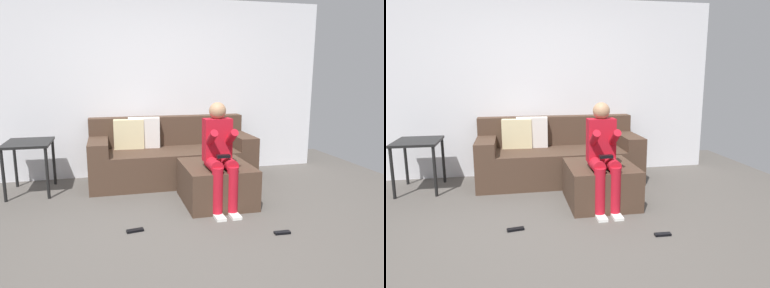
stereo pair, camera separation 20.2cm
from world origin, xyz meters
The scene contains 8 objects.
ground_plane centered at (0.00, 0.00, 0.00)m, with size 6.42×6.42×0.00m, color #544F49.
wall_back centered at (0.00, 2.27, 1.23)m, with size 4.94×0.10×2.46m, color silver.
couch_sectional centered at (0.14, 1.84, 0.32)m, with size 2.15×0.87×0.86m.
ottoman centered at (0.50, 0.87, 0.22)m, with size 0.74×0.83×0.44m, color #473326.
person_seated centered at (0.47, 0.66, 0.61)m, with size 0.30×0.55×1.15m.
side_table centered at (-1.61, 1.71, 0.54)m, with size 0.53×0.63×0.64m.
remote_near_ottoman centered at (0.84, -0.07, 0.01)m, with size 0.15×0.05×0.02m, color black.
remote_by_storage_bin centered at (-0.47, 0.29, 0.01)m, with size 0.16×0.05×0.02m, color black.
Camera 1 is at (-0.68, -2.85, 1.45)m, focal length 33.46 mm.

